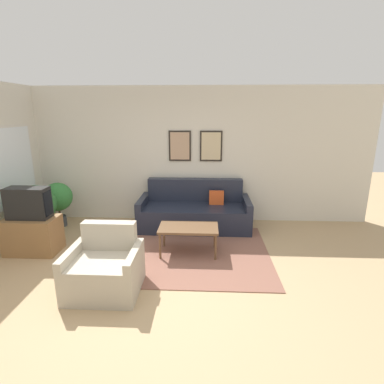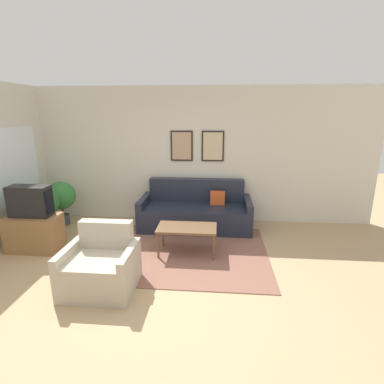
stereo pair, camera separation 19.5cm
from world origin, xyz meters
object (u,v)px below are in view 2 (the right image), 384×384
at_px(coffee_table, 187,229).
at_px(armchair, 101,268).
at_px(potted_plant_tall, 39,205).
at_px(couch, 196,212).
at_px(tv, 30,201).

height_order(coffee_table, armchair, armchair).
xyz_separation_m(coffee_table, armchair, (-0.99, -1.07, -0.13)).
distance_m(armchair, potted_plant_tall, 2.17).
relative_size(coffee_table, armchair, 1.06).
relative_size(couch, potted_plant_tall, 2.09).
bearing_deg(couch, coffee_table, -92.62).
height_order(tv, potted_plant_tall, tv).
distance_m(tv, armchair, 1.90).
height_order(couch, armchair, couch).
xyz_separation_m(coffee_table, potted_plant_tall, (-2.62, 0.32, 0.24)).
bearing_deg(tv, couch, 25.43).
bearing_deg(armchair, tv, 134.11).
height_order(couch, potted_plant_tall, potted_plant_tall).
relative_size(tv, potted_plant_tall, 0.64).
relative_size(armchair, potted_plant_tall, 0.86).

